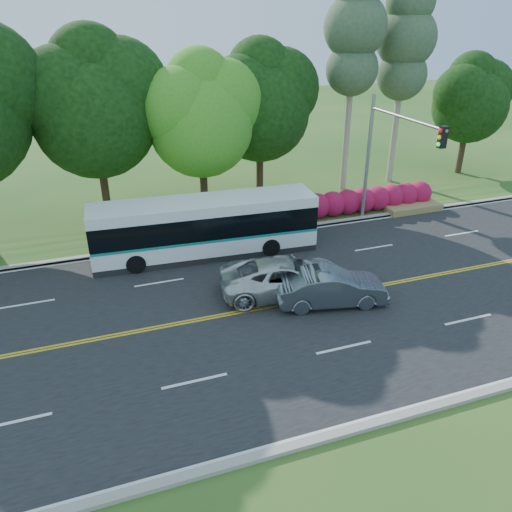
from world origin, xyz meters
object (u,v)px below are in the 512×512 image
object	(u,v)px
traffic_signal	(389,147)
sedan	(331,287)
suv	(287,277)
transit_bus	(205,228)

from	to	relation	value
traffic_signal	sedan	world-z (taller)	traffic_signal
sedan	suv	bearing A→B (deg)	57.88
traffic_signal	sedan	bearing A→B (deg)	-135.40
traffic_signal	transit_bus	bearing A→B (deg)	178.49
sedan	suv	distance (m)	1.95
sedan	suv	size ratio (longest dim) A/B	0.81
transit_bus	suv	bearing A→B (deg)	-61.48
traffic_signal	sedan	distance (m)	9.39
transit_bus	suv	world-z (taller)	transit_bus
transit_bus	suv	distance (m)	5.46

